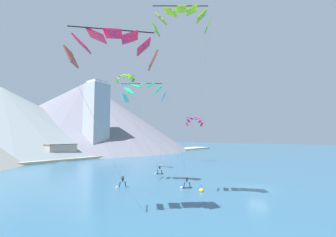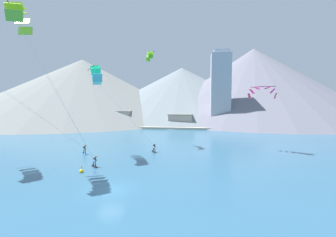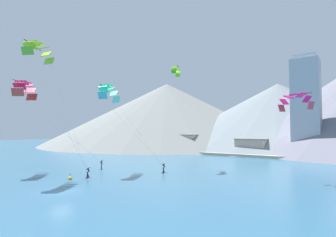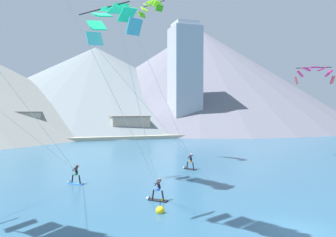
# 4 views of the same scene
# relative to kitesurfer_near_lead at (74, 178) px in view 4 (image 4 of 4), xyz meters

# --- Properties ---
(ground_plane) EXTENTS (400.00, 400.00, 0.00)m
(ground_plane) POSITION_rel_kitesurfer_near_lead_xyz_m (11.07, -15.21, -0.53)
(ground_plane) COLOR #2D5B7A
(kitesurfer_near_lead) EXTENTS (1.55, 1.47, 1.78)m
(kitesurfer_near_lead) POSITION_rel_kitesurfer_near_lead_xyz_m (0.00, 0.00, 0.00)
(kitesurfer_near_lead) COLOR #337FDB
(kitesurfer_near_lead) RESTS_ON ground
(kitesurfer_near_trail) EXTENTS (1.26, 1.69, 1.79)m
(kitesurfer_near_trail) POSITION_rel_kitesurfer_near_lead_xyz_m (12.13, 3.30, 0.03)
(kitesurfer_near_trail) COLOR black
(kitesurfer_near_trail) RESTS_ON ground
(kitesurfer_mid_center) EXTENTS (1.52, 1.50, 1.68)m
(kitesurfer_mid_center) POSITION_rel_kitesurfer_near_lead_xyz_m (5.37, -7.20, -0.05)
(kitesurfer_mid_center) COLOR black
(kitesurfer_mid_center) RESTS_ON ground
(parafoil_kite_near_trail) EXTENTS (11.52, 7.58, 13.99)m
(parafoil_kite_near_trail) POSITION_rel_kitesurfer_near_lead_xyz_m (3.13, -1.16, 13.65)
(parafoil_kite_near_trail) COLOR #46B0BD
(parafoil_kite_distant_high_outer) EXTENTS (5.03, 3.45, 2.38)m
(parafoil_kite_distant_high_outer) POSITION_rel_kitesurfer_near_lead_xyz_m (32.31, 7.24, 10.96)
(parafoil_kite_distant_high_outer) COLOR #CB3A4B
(parafoil_kite_distant_low_drift) EXTENTS (2.62, 4.24, 1.64)m
(parafoil_kite_distant_low_drift) POSITION_rel_kitesurfer_near_lead_xyz_m (9.87, 10.67, 18.94)
(parafoil_kite_distant_low_drift) COLOR #45AE11
(race_marker_buoy) EXTENTS (0.56, 0.56, 1.02)m
(race_marker_buoy) POSITION_rel_kitesurfer_near_lead_xyz_m (4.89, -9.99, -0.37)
(race_marker_buoy) COLOR yellow
(race_marker_buoy) RESTS_ON ground
(shoreline_strip) EXTENTS (180.00, 10.00, 0.70)m
(shoreline_strip) POSITION_rel_kitesurfer_near_lead_xyz_m (11.07, 42.68, -0.18)
(shoreline_strip) COLOR #BCAD8E
(shoreline_strip) RESTS_ON ground
(shore_building_promenade_mid) EXTENTS (6.93, 5.09, 7.22)m
(shore_building_promenade_mid) POSITION_rel_kitesurfer_near_lead_xyz_m (43.51, 45.02, 3.09)
(shore_building_promenade_mid) COLOR beige
(shore_building_promenade_mid) RESTS_ON ground
(shore_building_quay_east) EXTENTS (6.57, 4.63, 5.94)m
(shore_building_quay_east) POSITION_rel_kitesurfer_near_lead_xyz_m (-8.36, 44.85, 2.45)
(shore_building_quay_east) COLOR #B7AD9E
(shore_building_quay_east) RESTS_ON ground
(shore_building_quay_west) EXTENTS (8.83, 6.92, 4.87)m
(shore_building_quay_west) POSITION_rel_kitesurfer_near_lead_xyz_m (13.92, 45.65, 1.92)
(shore_building_quay_west) COLOR #A89E8E
(shore_building_quay_west) RESTS_ON ground
(highrise_tower) EXTENTS (7.00, 7.00, 27.94)m
(highrise_tower) POSITION_rel_kitesurfer_near_lead_xyz_m (28.44, 47.16, 13.23)
(highrise_tower) COLOR #A8ADB7
(highrise_tower) RESTS_ON ground
(mountain_peak_west_ridge) EXTENTS (110.44, 110.44, 28.82)m
(mountain_peak_west_ridge) POSITION_rel_kitesurfer_near_lead_xyz_m (11.09, 92.64, 13.88)
(mountain_peak_west_ridge) COLOR slate
(mountain_peak_west_ridge) RESTS_ON ground
(mountain_peak_central_summit) EXTENTS (113.54, 113.54, 37.35)m
(mountain_peak_central_summit) POSITION_rel_kitesurfer_near_lead_xyz_m (49.23, 87.68, 18.15)
(mountain_peak_central_summit) COLOR slate
(mountain_peak_central_summit) RESTS_ON ground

